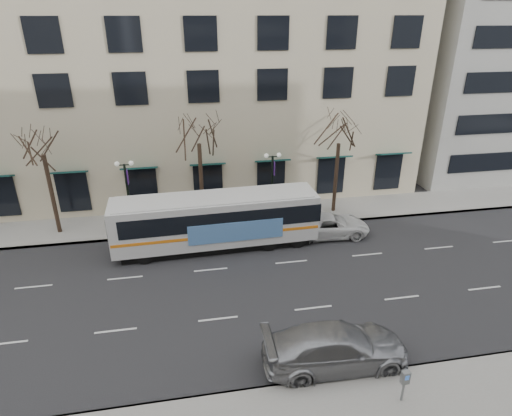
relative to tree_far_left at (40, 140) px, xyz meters
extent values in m
plane|color=black|center=(10.00, -8.80, -6.70)|extent=(160.00, 160.00, 0.00)
cube|color=gray|center=(15.00, 0.20, -6.62)|extent=(80.00, 4.00, 0.15)
cube|color=beige|center=(8.00, 12.20, 5.30)|extent=(40.00, 20.00, 24.00)
cylinder|color=black|center=(0.00, 0.00, -3.83)|extent=(0.28, 0.28, 5.74)
cylinder|color=black|center=(10.00, 0.00, -3.72)|extent=(0.28, 0.28, 5.95)
cylinder|color=black|center=(20.00, 0.00, -3.97)|extent=(0.28, 0.28, 5.46)
cylinder|color=black|center=(5.00, -0.60, -4.20)|extent=(0.16, 0.16, 5.00)
cylinder|color=black|center=(5.00, -0.60, -6.55)|extent=(0.36, 0.36, 0.30)
cube|color=black|center=(5.00, -0.60, -1.75)|extent=(0.90, 0.06, 0.06)
sphere|color=silver|center=(4.55, -0.60, -1.65)|extent=(0.32, 0.32, 0.32)
sphere|color=silver|center=(5.45, -0.60, -1.65)|extent=(0.32, 0.32, 0.32)
cube|color=#4C217E|center=(5.12, -0.60, -2.60)|extent=(0.04, 0.45, 1.00)
cylinder|color=black|center=(15.00, -0.60, -4.20)|extent=(0.16, 0.16, 5.00)
cylinder|color=black|center=(15.00, -0.60, -6.55)|extent=(0.36, 0.36, 0.30)
cube|color=black|center=(15.00, -0.60, -1.75)|extent=(0.90, 0.06, 0.06)
sphere|color=silver|center=(14.55, -0.60, -1.65)|extent=(0.32, 0.32, 0.32)
sphere|color=silver|center=(15.45, -0.60, -1.65)|extent=(0.32, 0.32, 0.32)
cube|color=#4C217E|center=(15.12, -0.60, -2.60)|extent=(0.04, 0.45, 1.00)
cube|color=silver|center=(10.64, -3.67, -4.71)|extent=(13.14, 3.23, 2.99)
cube|color=black|center=(10.64, -3.67, -6.40)|extent=(12.08, 2.86, 0.49)
cube|color=black|center=(10.96, -3.66, -4.25)|extent=(12.62, 3.26, 1.20)
cube|color=orange|center=(10.64, -3.67, -5.23)|extent=(13.01, 3.26, 0.20)
cube|color=#5082C4|center=(11.77, -5.09, -5.01)|extent=(5.98, 0.25, 1.31)
cube|color=silver|center=(10.64, -3.67, -3.18)|extent=(12.48, 2.93, 0.09)
cylinder|color=black|center=(6.11, -5.07, -6.15)|extent=(1.10, 0.34, 1.09)
cylinder|color=black|center=(6.03, -2.56, -6.15)|extent=(1.10, 0.34, 1.09)
cylinder|color=black|center=(13.94, -4.82, -6.15)|extent=(1.10, 0.34, 1.09)
cylinder|color=black|center=(13.86, -2.32, -6.15)|extent=(1.10, 0.34, 1.09)
cylinder|color=black|center=(15.90, -4.76, -6.15)|extent=(1.10, 0.34, 1.09)
cylinder|color=black|center=(15.82, -2.26, -6.15)|extent=(1.10, 0.34, 1.09)
imported|color=#929399|center=(14.77, -15.00, -5.77)|extent=(6.45, 2.74, 1.85)
imported|color=silver|center=(18.43, -3.53, -5.94)|extent=(5.59, 2.78, 1.52)
cylinder|color=slate|center=(16.65, -17.46, -6.03)|extent=(0.09, 0.09, 1.03)
cube|color=slate|center=(16.65, -17.46, -5.35)|extent=(0.33, 0.22, 0.57)
cube|color=blue|center=(16.65, -17.56, -5.27)|extent=(0.16, 0.03, 0.21)
camera|label=1|loc=(8.85, -28.44, 7.43)|focal=30.00mm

